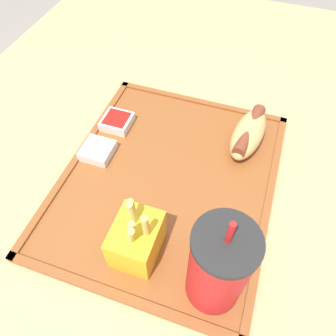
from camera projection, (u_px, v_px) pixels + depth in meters
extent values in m
plane|color=gray|center=(164.00, 292.00, 1.19)|extent=(8.00, 8.00, 0.00)
cube|color=tan|center=(163.00, 249.00, 0.89)|extent=(1.35, 0.96, 0.75)
cube|color=brown|center=(168.00, 180.00, 0.56)|extent=(0.42, 0.35, 0.01)
cube|color=brown|center=(80.00, 153.00, 0.59)|extent=(0.42, 0.01, 0.00)
cube|color=brown|center=(268.00, 206.00, 0.52)|extent=(0.42, 0.01, 0.00)
cube|color=brown|center=(200.00, 102.00, 0.67)|extent=(0.01, 0.35, 0.00)
cube|color=brown|center=(118.00, 295.00, 0.44)|extent=(0.01, 0.35, 0.00)
cylinder|color=red|center=(218.00, 268.00, 0.39)|extent=(0.07, 0.07, 0.14)
cylinder|color=#262626|center=(227.00, 242.00, 0.33)|extent=(0.08, 0.08, 0.01)
cylinder|color=red|center=(230.00, 233.00, 0.31)|extent=(0.01, 0.01, 0.03)
ellipsoid|color=tan|center=(248.00, 134.00, 0.59)|extent=(0.14, 0.07, 0.04)
cylinder|color=brown|center=(249.00, 130.00, 0.58)|extent=(0.12, 0.04, 0.02)
cube|color=gold|center=(137.00, 240.00, 0.45)|extent=(0.08, 0.06, 0.07)
cylinder|color=#EACC60|center=(130.00, 236.00, 0.43)|extent=(0.01, 0.02, 0.07)
cylinder|color=#EACC60|center=(134.00, 221.00, 0.43)|extent=(0.01, 0.02, 0.08)
cylinder|color=#EACC60|center=(131.00, 240.00, 0.42)|extent=(0.02, 0.02, 0.07)
cylinder|color=#EACC60|center=(135.00, 219.00, 0.43)|extent=(0.02, 0.02, 0.07)
cylinder|color=#EACC60|center=(147.00, 232.00, 0.42)|extent=(0.01, 0.01, 0.08)
cube|color=silver|center=(98.00, 151.00, 0.58)|extent=(0.05, 0.05, 0.02)
cube|color=white|center=(97.00, 148.00, 0.58)|extent=(0.04, 0.04, 0.00)
cube|color=silver|center=(117.00, 122.00, 0.63)|extent=(0.05, 0.05, 0.02)
cube|color=#B21914|center=(117.00, 118.00, 0.62)|extent=(0.04, 0.04, 0.00)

